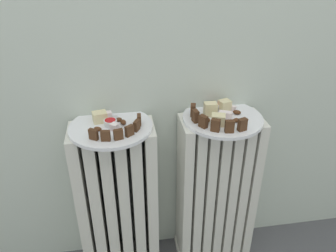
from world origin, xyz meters
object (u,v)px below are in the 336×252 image
Objects in this scene: plate_left at (111,127)px; jam_bowl_right at (213,107)px; radiator_left at (118,203)px; fork at (118,121)px; jam_bowl_left at (110,122)px; plate_right at (223,118)px; radiator_right at (216,193)px.

jam_bowl_right is at bearing 8.36° from plate_left.
plate_left is at bearing -171.64° from jam_bowl_right.
radiator_left is 6.64× the size of fork.
jam_bowl_left is at bearing 84.86° from plate_left.
radiator_left is 16.52× the size of jam_bowl_right.
fork is at bearing -175.17° from jam_bowl_right.
fork is (0.03, 0.03, 0.36)m from radiator_left.
jam_bowl_left is at bearing -136.26° from fork.
jam_bowl_left reaches higher than plate_right.
jam_bowl_right is (-0.02, 0.06, 0.02)m from plate_right.
jam_bowl_right reaches higher than plate_right.
plate_right is at bearing 0.00° from plate_left.
jam_bowl_left is (-0.40, 0.00, 0.37)m from radiator_right.
plate_left is at bearing 180.00° from radiator_right.
plate_left is 0.04m from fork.
fork is (0.02, 0.02, -0.01)m from jam_bowl_left.
jam_bowl_right is 0.40× the size of fork.
plate_left is at bearing -134.12° from fork.
fork is at bearing 176.05° from radiator_right.
radiator_left is at bearing 180.00° from plate_right.
radiator_left is at bearing -134.12° from fork.
jam_bowl_right is at bearing 109.37° from radiator_right.
radiator_right is (0.40, 0.00, 0.00)m from radiator_left.
plate_left is at bearing 180.00° from plate_right.
radiator_right is 0.37m from jam_bowl_right.
radiator_right is at bearing 180.00° from plate_right.
jam_bowl_left is at bearing 179.71° from radiator_right.
jam_bowl_left is 0.45× the size of fork.
radiator_right is at bearing 0.00° from plate_left.
jam_bowl_left is 1.11× the size of jam_bowl_right.
radiator_left is 0.35m from plate_left.
jam_bowl_left is 0.38m from jam_bowl_right.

